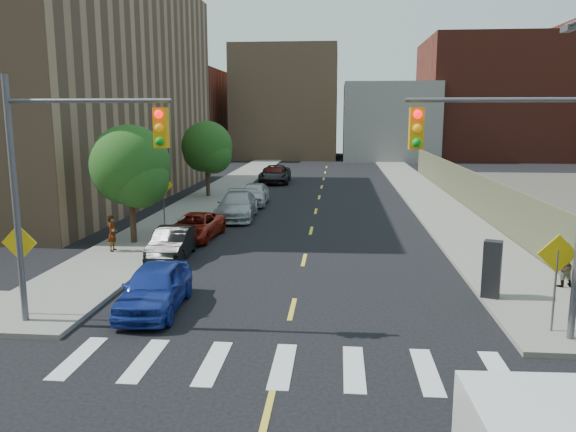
% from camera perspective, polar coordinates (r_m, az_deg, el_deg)
% --- Properties ---
extents(sidewalk_nw, '(3.50, 73.00, 0.15)m').
position_cam_1_polar(sidewalk_nw, '(51.20, -5.16, 3.63)').
color(sidewalk_nw, gray).
rests_on(sidewalk_nw, ground).
extents(sidewalk_ne, '(3.50, 73.00, 0.15)m').
position_cam_1_polar(sidewalk_ne, '(50.79, 12.35, 3.38)').
color(sidewalk_ne, gray).
rests_on(sidewalk_ne, ground).
extents(fence_north, '(0.12, 44.00, 2.50)m').
position_cam_1_polar(fence_north, '(37.75, 17.72, 2.63)').
color(fence_north, '#5D5D41').
rests_on(fence_north, ground).
extents(building_nw, '(22.00, 30.00, 16.00)m').
position_cam_1_polar(building_nw, '(45.11, -26.66, 11.81)').
color(building_nw, '#8C6B4C').
rests_on(building_nw, ground).
extents(bg_bldg_west, '(14.00, 18.00, 12.00)m').
position_cam_1_polar(bg_bldg_west, '(81.94, -11.61, 10.09)').
color(bg_bldg_west, '#592319').
rests_on(bg_bldg_west, ground).
extents(bg_bldg_midwest, '(14.00, 16.00, 15.00)m').
position_cam_1_polar(bg_bldg_midwest, '(80.89, -0.09, 11.36)').
color(bg_bldg_midwest, '#8C6B4C').
rests_on(bg_bldg_midwest, ground).
extents(bg_bldg_center, '(12.00, 16.00, 10.00)m').
position_cam_1_polar(bg_bldg_center, '(78.83, 10.10, 9.41)').
color(bg_bldg_center, gray).
rests_on(bg_bldg_center, ground).
extents(bg_bldg_east, '(18.00, 18.00, 16.00)m').
position_cam_1_polar(bg_bldg_east, '(83.17, 19.89, 11.07)').
color(bg_bldg_east, '#592319').
rests_on(bg_bldg_east, ground).
extents(signal_nw, '(4.59, 0.30, 7.00)m').
position_cam_1_polar(signal_nw, '(16.35, -21.64, 4.58)').
color(signal_nw, '#59595E').
rests_on(signal_nw, ground).
extents(signal_ne, '(4.59, 0.30, 7.00)m').
position_cam_1_polar(signal_ne, '(15.33, 22.76, 4.17)').
color(signal_ne, '#59595E').
rests_on(signal_ne, ground).
extents(warn_sign_nw, '(1.06, 0.06, 2.83)m').
position_cam_1_polar(warn_sign_nw, '(18.04, -25.56, -3.40)').
color(warn_sign_nw, '#59595E').
rests_on(warn_sign_nw, ground).
extents(warn_sign_ne, '(1.06, 0.06, 2.83)m').
position_cam_1_polar(warn_sign_ne, '(16.61, 25.65, -4.52)').
color(warn_sign_ne, '#59595E').
rests_on(warn_sign_ne, ground).
extents(warn_sign_midwest, '(1.06, 0.06, 2.83)m').
position_cam_1_polar(warn_sign_midwest, '(30.23, -12.56, 2.51)').
color(warn_sign_midwest, '#59595E').
rests_on(warn_sign_midwest, ground).
extents(tree_west_near, '(3.66, 3.64, 5.52)m').
position_cam_1_polar(tree_west_near, '(26.42, -15.69, 4.53)').
color(tree_west_near, '#332114').
rests_on(tree_west_near, ground).
extents(tree_west_far, '(3.66, 3.64, 5.52)m').
position_cam_1_polar(tree_west_far, '(40.75, -8.21, 6.69)').
color(tree_west_far, '#332114').
rests_on(tree_west_far, ground).
extents(parked_car_blue, '(1.93, 4.33, 1.45)m').
position_cam_1_polar(parked_car_blue, '(17.83, -13.37, -7.05)').
color(parked_car_blue, '#1B3399').
rests_on(parked_car_blue, ground).
extents(parked_car_black, '(1.51, 3.99, 1.30)m').
position_cam_1_polar(parked_car_black, '(23.97, -11.63, -2.71)').
color(parked_car_black, black).
rests_on(parked_car_black, ground).
extents(parked_car_red, '(2.36, 4.57, 1.23)m').
position_cam_1_polar(parked_car_red, '(27.44, -9.43, -1.07)').
color(parked_car_red, maroon).
rests_on(parked_car_red, ground).
extents(parked_car_silver, '(2.32, 5.28, 1.51)m').
position_cam_1_polar(parked_car_silver, '(32.55, -5.20, 1.05)').
color(parked_car_silver, '#A2A5AA').
rests_on(parked_car_silver, ground).
extents(parked_car_white, '(1.85, 4.44, 1.50)m').
position_cam_1_polar(parked_car_white, '(37.42, -3.46, 2.27)').
color(parked_car_white, '#BBBBBB').
rests_on(parked_car_white, ground).
extents(parked_car_maroon, '(1.54, 4.25, 1.39)m').
position_cam_1_polar(parked_car_maroon, '(49.25, -1.38, 4.14)').
color(parked_car_maroon, '#3A0C0B').
rests_on(parked_car_maroon, ground).
extents(parked_car_grey, '(2.73, 5.64, 1.55)m').
position_cam_1_polar(parked_car_grey, '(49.66, -1.32, 4.28)').
color(parked_car_grey, black).
rests_on(parked_car_grey, ground).
extents(payphone, '(0.67, 0.62, 1.85)m').
position_cam_1_polar(payphone, '(19.16, 19.99, -5.09)').
color(payphone, black).
rests_on(payphone, sidewalk_ne).
extents(pedestrian_west, '(0.40, 0.59, 1.56)m').
position_cam_1_polar(pedestrian_west, '(25.23, -17.41, -1.68)').
color(pedestrian_west, gray).
rests_on(pedestrian_west, sidewalk_nw).
extents(pedestrian_east, '(0.89, 0.79, 1.52)m').
position_cam_1_polar(pedestrian_east, '(21.33, 26.12, -4.45)').
color(pedestrian_east, gray).
rests_on(pedestrian_east, sidewalk_ne).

